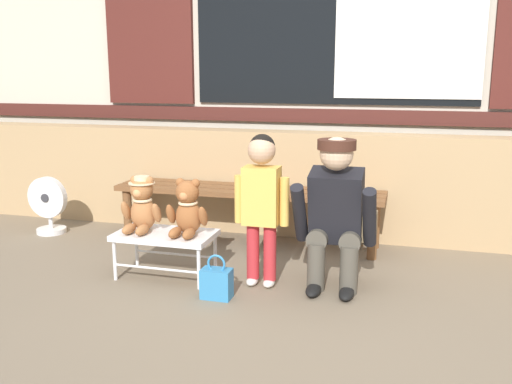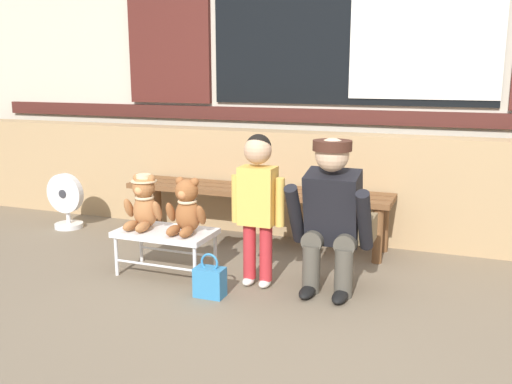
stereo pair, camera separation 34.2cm
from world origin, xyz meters
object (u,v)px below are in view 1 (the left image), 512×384
object	(u,v)px
handbag_on_ground	(217,283)
floor_fan	(48,205)
small_display_bench	(165,237)
teddy_bear_with_hat	(142,205)
teddy_bear_plain	(187,210)
child_standing	(262,194)
wooden_bench_long	(248,197)
adult_crouching	(337,213)

from	to	relation	value
handbag_on_ground	floor_fan	bearing A→B (deg)	152.85
small_display_bench	teddy_bear_with_hat	size ratio (longest dim) A/B	1.76
small_display_bench	teddy_bear_with_hat	distance (m)	0.26
teddy_bear_with_hat	teddy_bear_plain	xyz separation A→B (m)	(0.32, -0.00, -0.01)
small_display_bench	teddy_bear_with_hat	bearing A→B (deg)	179.23
teddy_bear_plain	teddy_bear_with_hat	bearing A→B (deg)	179.87
teddy_bear_with_hat	child_standing	size ratio (longest dim) A/B	0.38
wooden_bench_long	teddy_bear_with_hat	bearing A→B (deg)	-118.74
small_display_bench	child_standing	world-z (taller)	child_standing
child_standing	wooden_bench_long	bearing A→B (deg)	111.80
adult_crouching	handbag_on_ground	bearing A→B (deg)	-150.72
child_standing	floor_fan	size ratio (longest dim) A/B	2.00
adult_crouching	small_display_bench	bearing A→B (deg)	-174.15
child_standing	floor_fan	xyz separation A→B (m)	(-2.00, 0.65, -0.35)
wooden_bench_long	small_display_bench	xyz separation A→B (m)	(-0.31, -0.86, -0.11)
child_standing	small_display_bench	bearing A→B (deg)	-177.84
small_display_bench	teddy_bear_plain	xyz separation A→B (m)	(0.16, 0.00, 0.20)
small_display_bench	floor_fan	distance (m)	1.52
small_display_bench	teddy_bear_plain	distance (m)	0.25
small_display_bench	child_standing	size ratio (longest dim) A/B	0.67
wooden_bench_long	adult_crouching	bearing A→B (deg)	-43.37
teddy_bear_plain	floor_fan	size ratio (longest dim) A/B	0.76
wooden_bench_long	child_standing	bearing A→B (deg)	-68.20
teddy_bear_with_hat	floor_fan	xyz separation A→B (m)	(-1.20, 0.67, -0.23)
child_standing	handbag_on_ground	distance (m)	0.60
small_display_bench	handbag_on_ground	size ratio (longest dim) A/B	2.35
wooden_bench_long	adult_crouching	world-z (taller)	adult_crouching
wooden_bench_long	floor_fan	xyz separation A→B (m)	(-1.67, -0.19, -0.13)
wooden_bench_long	child_standing	world-z (taller)	child_standing
wooden_bench_long	handbag_on_ground	world-z (taller)	wooden_bench_long
wooden_bench_long	teddy_bear_plain	xyz separation A→B (m)	(-0.15, -0.86, 0.09)
teddy_bear_with_hat	handbag_on_ground	size ratio (longest dim) A/B	1.34
wooden_bench_long	small_display_bench	size ratio (longest dim) A/B	3.28
child_standing	teddy_bear_plain	bearing A→B (deg)	-177.29
teddy_bear_with_hat	adult_crouching	world-z (taller)	adult_crouching
wooden_bench_long	small_display_bench	distance (m)	0.92
adult_crouching	teddy_bear_plain	bearing A→B (deg)	-173.25
handbag_on_ground	adult_crouching	bearing A→B (deg)	29.28
small_display_bench	teddy_bear_plain	world-z (taller)	teddy_bear_plain
child_standing	adult_crouching	xyz separation A→B (m)	(0.46, 0.09, -0.11)
teddy_bear_with_hat	adult_crouching	bearing A→B (deg)	5.02
handbag_on_ground	floor_fan	xyz separation A→B (m)	(-1.80, 0.93, 0.14)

